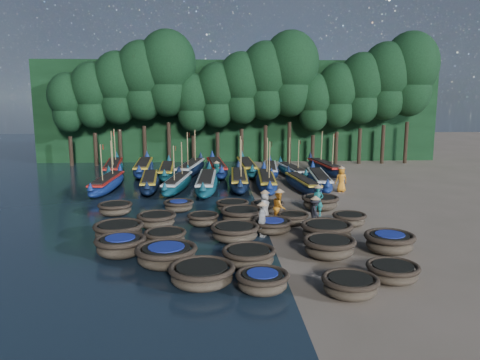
{
  "coord_description": "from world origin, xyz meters",
  "views": [
    {
      "loc": [
        -2.55,
        -24.6,
        6.44
      ],
      "look_at": [
        -0.94,
        4.2,
        1.3
      ],
      "focal_mm": 35.0,
      "sensor_mm": 36.0,
      "label": 1
    }
  ],
  "objects": [
    {
      "name": "fisherman_4",
      "position": [
        -0.35,
        -3.66,
        0.86
      ],
      "size": [
        0.7,
        1.01,
        1.79
      ],
      "rotation": [
        0.0,
        0.0,
        1.2
      ],
      "color": "beige",
      "rests_on": "ground"
    },
    {
      "name": "coracle_16",
      "position": [
        -3.13,
        -1.7,
        0.37
      ],
      "size": [
        1.82,
        1.82,
        0.65
      ],
      "rotation": [
        0.0,
        0.0,
        0.28
      ],
      "color": "brown",
      "rests_on": "ground"
    },
    {
      "name": "coracle_6",
      "position": [
        -4.41,
        -7.36,
        0.47
      ],
      "size": [
        2.91,
        2.91,
        0.82
      ],
      "rotation": [
        0.0,
        0.0,
        0.4
      ],
      "color": "brown",
      "rests_on": "ground"
    },
    {
      "name": "long_boat_14",
      "position": [
        0.19,
        14.34,
        0.59
      ],
      "size": [
        1.84,
        8.83,
        1.55
      ],
      "rotation": [
        0.0,
        0.0,
        0.03
      ],
      "color": "navy",
      "rests_on": "ground"
    },
    {
      "name": "fisherman_3",
      "position": [
        2.43,
        -2.28,
        0.81
      ],
      "size": [
        0.73,
        1.07,
        1.73
      ],
      "rotation": [
        0.0,
        0.0,
        1.75
      ],
      "color": "black",
      "rests_on": "ground"
    },
    {
      "name": "long_boat_10",
      "position": [
        -8.46,
        14.53,
        0.6
      ],
      "size": [
        2.14,
        8.9,
        1.57
      ],
      "rotation": [
        0.0,
        0.0,
        0.07
      ],
      "color": "navy",
      "rests_on": "ground"
    },
    {
      "name": "fisherman_2",
      "position": [
        0.76,
        -1.38,
        0.91
      ],
      "size": [
        0.79,
        0.94,
        1.93
      ],
      "rotation": [
        0.0,
        0.0,
        1.4
      ],
      "color": "orange",
      "rests_on": "ground"
    },
    {
      "name": "fisherman_5",
      "position": [
        -2.36,
        10.37,
        0.83
      ],
      "size": [
        1.39,
        1.35,
        1.79
      ],
      "rotation": [
        0.0,
        0.0,
        3.9
      ],
      "color": "#186864",
      "rests_on": "ground"
    },
    {
      "name": "fisherman_1",
      "position": [
        3.1,
        0.09,
        0.93
      ],
      "size": [
        0.7,
        0.59,
        1.85
      ],
      "rotation": [
        0.0,
        0.0,
        5.9
      ],
      "color": "#186864",
      "rests_on": "ground"
    },
    {
      "name": "tree_2",
      "position": [
        -11.4,
        20.0,
        7.32
      ],
      "size": [
        4.51,
        4.51,
        10.63
      ],
      "color": "black",
      "rests_on": "ground"
    },
    {
      "name": "coracle_18",
      "position": [
        1.42,
        -1.81,
        0.36
      ],
      "size": [
        1.9,
        1.9,
        0.63
      ],
      "rotation": [
        0.0,
        0.0,
        0.4
      ],
      "color": "brown",
      "rests_on": "ground"
    },
    {
      "name": "long_boat_4",
      "position": [
        -3.08,
        7.16,
        0.59
      ],
      "size": [
        1.87,
        8.84,
        1.56
      ],
      "rotation": [
        0.0,
        0.0,
        -0.04
      ],
      "color": "navy",
      "rests_on": "ground"
    },
    {
      "name": "tree_10",
      "position": [
        7.0,
        20.0,
        5.97
      ],
      "size": [
        3.68,
        3.68,
        8.68
      ],
      "color": "black",
      "rests_on": "ground"
    },
    {
      "name": "coracle_14",
      "position": [
        2.51,
        -4.44,
        0.47
      ],
      "size": [
        2.75,
        2.75,
        0.82
      ],
      "rotation": [
        0.0,
        0.0,
        0.3
      ],
      "color": "brown",
      "rests_on": "ground"
    },
    {
      "name": "coracle_22",
      "position": [
        -1.54,
        1.15,
        0.36
      ],
      "size": [
        2.2,
        2.2,
        0.64
      ],
      "rotation": [
        0.0,
        0.0,
        0.32
      ],
      "color": "brown",
      "rests_on": "ground"
    },
    {
      "name": "long_boat_1",
      "position": [
        -9.95,
        7.59,
        0.54
      ],
      "size": [
        1.72,
        8.0,
        3.4
      ],
      "rotation": [
        0.0,
        0.0,
        -0.04
      ],
      "color": "navy",
      "rests_on": "ground"
    },
    {
      "name": "tree_5",
      "position": [
        -4.5,
        20.0,
        5.97
      ],
      "size": [
        3.68,
        3.68,
        8.68
      ],
      "color": "black",
      "rests_on": "ground"
    },
    {
      "name": "foliage_wall",
      "position": [
        0.0,
        23.5,
        5.0
      ],
      "size": [
        40.0,
        3.0,
        10.0
      ],
      "primitive_type": "cube",
      "color": "black",
      "rests_on": "ground"
    },
    {
      "name": "long_boat_8",
      "position": [
        4.99,
        8.12,
        0.56
      ],
      "size": [
        2.15,
        8.26,
        1.46
      ],
      "rotation": [
        0.0,
        0.0,
        -0.09
      ],
      "color": "navy",
      "rests_on": "ground"
    },
    {
      "name": "long_boat_17",
      "position": [
        6.75,
        13.83,
        0.56
      ],
      "size": [
        2.32,
        8.32,
        3.55
      ],
      "rotation": [
        0.0,
        0.0,
        0.11
      ],
      "color": "#0E1B34",
      "rests_on": "ground"
    },
    {
      "name": "coracle_15",
      "position": [
        -5.42,
        -1.98,
        0.43
      ],
      "size": [
        2.19,
        2.19,
        0.76
      ],
      "rotation": [
        0.0,
        0.0,
        -0.26
      ],
      "color": "brown",
      "rests_on": "ground"
    },
    {
      "name": "tree_0",
      "position": [
        -16.0,
        20.0,
        5.97
      ],
      "size": [
        3.68,
        3.68,
        8.68
      ],
      "color": "black",
      "rests_on": "ground"
    },
    {
      "name": "long_boat_2",
      "position": [
        -7.11,
        8.05,
        0.53
      ],
      "size": [
        2.1,
        7.9,
        1.4
      ],
      "rotation": [
        0.0,
        0.0,
        0.09
      ],
      "color": "#0E1B34",
      "rests_on": "ground"
    },
    {
      "name": "tree_14",
      "position": [
        16.2,
        20.0,
        8.67
      ],
      "size": [
        5.34,
        5.34,
        12.58
      ],
      "color": "black",
      "rests_on": "ground"
    },
    {
      "name": "tree_9",
      "position": [
        4.7,
        20.0,
        8.67
      ],
      "size": [
        5.34,
        5.34,
        12.58
      ],
      "color": "black",
      "rests_on": "ground"
    },
    {
      "name": "tree_11",
      "position": [
        9.3,
        20.0,
        6.65
      ],
      "size": [
        4.09,
        4.09,
        9.65
      ],
      "color": "black",
      "rests_on": "ground"
    },
    {
      "name": "coracle_21",
      "position": [
        -4.59,
        1.39,
        0.36
      ],
      "size": [
        1.8,
        1.8,
        0.63
      ],
      "rotation": [
        0.0,
        0.0,
        0.14
      ],
      "color": "brown",
      "rests_on": "ground"
    },
    {
      "name": "coracle_10",
      "position": [
        -6.9,
        -3.9,
        0.46
      ],
      "size": [
        2.62,
        2.62,
        0.81
      ],
      "rotation": [
        0.0,
        0.0,
        -0.28
      ],
      "color": "brown",
      "rests_on": "ground"
    },
    {
      "name": "coracle_3",
      "position": [
        1.83,
        -10.48,
        0.4
      ],
      "size": [
        1.92,
        1.92,
        0.7
      ],
      "rotation": [
        0.0,
        0.0,
        0.12
      ],
      "color": "brown",
      "rests_on": "ground"
    },
    {
      "name": "tree_12",
      "position": [
        11.6,
        20.0,
        7.32
      ],
      "size": [
        4.51,
        4.51,
        10.63
      ],
      "color": "black",
      "rests_on": "ground"
    },
    {
      "name": "tree_3",
      "position": [
        -9.1,
        20.0,
        8.0
      ],
      "size": [
        4.92,
        4.92,
        11.6
      ],
      "color": "black",
      "rests_on": "ground"
    },
    {
      "name": "long_boat_15",
      "position": [
        2.08,
        13.16,
        0.51
      ],
      "size": [
        2.08,
        7.57,
        1.34
      ],
      "rotation": [
        0.0,
        0.0,
        -0.1
      ],
      "color": "navy",
      "rests_on": "ground"
    },
    {
      "name": "long_boat_6",
      "position": [
        1.13,
        7.7,
        0.56
      ],
      "size": [
        1.93,
        8.3,
        3.53
      ],
      "rotation": [
        0.0,
        0.0,
        -0.06
      ],
      "color": "navy",
      "rests_on": "ground"
    },
    {
      "name": "tree_6",
      "position": [
        -2.2,
        20.0,
        6.65
      ],
      "size": [
        4.09,
        4.09,
        9.65
      ],
      "color": "black",
      "rests_on": "ground"
    },
    {
      "name": "long_boat_5",
      "position": [
        -0.77,
        8.28,
        0.57
      ],
      "size": [
        1.8,
        8.49,
        3.61
      ],
      "rotation": [
        0.0,
        0.0,
        -0.04
      ],
      "color": "#0E1B34",
      "rests_on": "ground"
    },
    {
      "name": "long_boat_13",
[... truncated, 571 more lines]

